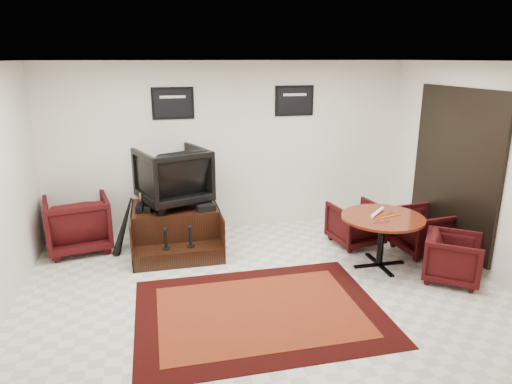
# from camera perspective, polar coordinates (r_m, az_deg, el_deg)

# --- Properties ---
(ground) EXTENTS (6.00, 6.00, 0.00)m
(ground) POSITION_cam_1_polar(r_m,az_deg,el_deg) (5.79, 1.25, -12.88)
(ground) COLOR white
(ground) RESTS_ON ground
(room_shell) EXTENTS (6.02, 5.02, 2.81)m
(room_shell) POSITION_cam_1_polar(r_m,az_deg,el_deg) (5.39, 5.28, 5.12)
(room_shell) COLOR white
(room_shell) RESTS_ON ground
(area_rug) EXTENTS (2.82, 2.12, 0.01)m
(area_rug) POSITION_cam_1_polar(r_m,az_deg,el_deg) (5.48, 0.45, -14.69)
(area_rug) COLOR black
(area_rug) RESTS_ON ground
(shine_podium) EXTENTS (1.29, 1.33, 0.66)m
(shine_podium) POSITION_cam_1_polar(r_m,az_deg,el_deg) (7.13, -9.97, -4.60)
(shine_podium) COLOR black
(shine_podium) RESTS_ON ground
(shine_chair) EXTENTS (1.20, 1.16, 0.98)m
(shine_chair) POSITION_cam_1_polar(r_m,az_deg,el_deg) (7.01, -10.37, 2.29)
(shine_chair) COLOR black
(shine_chair) RESTS_ON shine_podium
(shoes_pair) EXTENTS (0.25, 0.29, 0.10)m
(shoes_pair) POSITION_cam_1_polar(r_m,az_deg,el_deg) (6.92, -13.80, -1.93)
(shoes_pair) COLOR black
(shoes_pair) RESTS_ON shine_podium
(polish_kit) EXTENTS (0.30, 0.23, 0.09)m
(polish_kit) POSITION_cam_1_polar(r_m,az_deg,el_deg) (6.79, -6.31, -1.92)
(polish_kit) COLOR black
(polish_kit) RESTS_ON shine_podium
(umbrella_black) EXTENTS (0.33, 0.12, 0.88)m
(umbrella_black) POSITION_cam_1_polar(r_m,az_deg,el_deg) (7.01, -16.29, -4.27)
(umbrella_black) COLOR black
(umbrella_black) RESTS_ON ground
(umbrella_hooked) EXTENTS (0.33, 0.12, 0.88)m
(umbrella_hooked) POSITION_cam_1_polar(r_m,az_deg,el_deg) (7.13, -16.16, -3.88)
(umbrella_hooked) COLOR black
(umbrella_hooked) RESTS_ON ground
(armchair_side) EXTENTS (1.05, 1.01, 0.93)m
(armchair_side) POSITION_cam_1_polar(r_m,az_deg,el_deg) (7.43, -21.40, -3.37)
(armchair_side) COLOR black
(armchair_side) RESTS_ON ground
(meeting_table) EXTENTS (1.13, 1.13, 0.74)m
(meeting_table) POSITION_cam_1_polar(r_m,az_deg,el_deg) (6.55, 15.52, -3.69)
(meeting_table) COLOR #48150A
(meeting_table) RESTS_ON ground
(table_chair_back) EXTENTS (0.81, 0.77, 0.74)m
(table_chair_back) POSITION_cam_1_polar(r_m,az_deg,el_deg) (7.33, 12.34, -3.64)
(table_chair_back) COLOR black
(table_chair_back) RESTS_ON ground
(table_chair_window) EXTENTS (0.75, 0.79, 0.74)m
(table_chair_window) POSITION_cam_1_polar(r_m,az_deg,el_deg) (7.32, 20.09, -4.30)
(table_chair_window) COLOR black
(table_chair_window) RESTS_ON ground
(table_chair_corner) EXTENTS (0.91, 0.92, 0.70)m
(table_chair_corner) POSITION_cam_1_polar(r_m,az_deg,el_deg) (6.55, 23.42, -7.32)
(table_chair_corner) COLOR black
(table_chair_corner) RESTS_ON ground
(paper_roll) EXTENTS (0.34, 0.32, 0.05)m
(paper_roll) POSITION_cam_1_polar(r_m,az_deg,el_deg) (6.58, 14.93, -2.48)
(paper_roll) COLOR white
(paper_roll) RESTS_ON meeting_table
(table_clutter) EXTENTS (0.56, 0.39, 0.01)m
(table_clutter) POSITION_cam_1_polar(r_m,az_deg,el_deg) (6.51, 16.02, -2.96)
(table_clutter) COLOR orange
(table_clutter) RESTS_ON meeting_table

